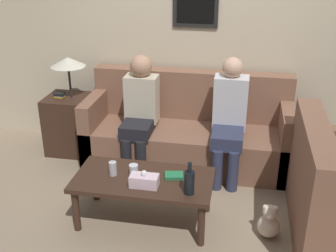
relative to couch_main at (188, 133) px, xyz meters
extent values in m
plane|color=gray|center=(0.00, -0.50, -0.33)|extent=(16.00, 16.00, 0.00)
cube|color=beige|center=(0.00, 0.42, 0.97)|extent=(9.00, 0.06, 2.60)
cube|color=brown|center=(0.00, -0.06, -0.12)|extent=(2.18, 0.81, 0.42)
cube|color=brown|center=(0.00, 0.24, 0.36)|extent=(2.18, 0.20, 0.54)
cube|color=brown|center=(-1.02, -0.06, 0.03)|extent=(0.14, 0.81, 0.72)
cube|color=brown|center=(1.02, -0.06, 0.03)|extent=(0.14, 0.81, 0.72)
cube|color=brown|center=(1.14, -1.08, 0.36)|extent=(0.20, 1.32, 0.54)
cube|color=brown|center=(1.44, -0.49, 0.03)|extent=(0.81, 0.14, 0.72)
cube|color=#382319|center=(-0.22, -1.17, 0.08)|extent=(1.17, 0.59, 0.04)
cylinder|color=#382319|center=(-0.74, -1.41, -0.14)|extent=(0.06, 0.06, 0.39)
cylinder|color=#382319|center=(0.31, -1.41, -0.14)|extent=(0.06, 0.06, 0.39)
cylinder|color=#382319|center=(-0.74, -0.94, -0.14)|extent=(0.06, 0.06, 0.39)
cylinder|color=#382319|center=(0.31, -0.94, -0.14)|extent=(0.06, 0.06, 0.39)
cube|color=#382319|center=(-1.37, -0.02, 0.00)|extent=(0.46, 0.46, 0.66)
cylinder|color=#262628|center=(-1.31, -0.02, 0.52)|extent=(0.02, 0.02, 0.37)
cone|color=beige|center=(-1.31, -0.02, 0.73)|extent=(0.37, 0.37, 0.10)
cube|color=gold|center=(-1.44, -0.04, 0.34)|extent=(0.11, 0.08, 0.02)
cube|color=navy|center=(-1.44, -0.04, 0.35)|extent=(0.11, 0.07, 0.02)
cube|color=black|center=(-1.44, -0.04, 0.37)|extent=(0.11, 0.08, 0.02)
cylinder|color=black|center=(0.20, -1.33, 0.19)|extent=(0.08, 0.08, 0.19)
cylinder|color=black|center=(0.20, -1.33, 0.33)|extent=(0.03, 0.03, 0.08)
cylinder|color=silver|center=(-0.31, -1.13, 0.14)|extent=(0.08, 0.08, 0.09)
cube|color=#237547|center=(0.04, -1.11, 0.11)|extent=(0.17, 0.14, 0.03)
cylinder|color=#BCBCC1|center=(-0.48, -1.17, 0.16)|extent=(0.07, 0.07, 0.12)
cube|color=silver|center=(-0.18, -1.30, 0.15)|extent=(0.23, 0.12, 0.10)
sphere|color=white|center=(-0.18, -1.30, 0.22)|extent=(0.05, 0.05, 0.05)
cube|color=black|center=(-0.49, -0.28, 0.14)|extent=(0.31, 0.40, 0.14)
cylinder|color=black|center=(-0.57, -0.48, -0.12)|extent=(0.11, 0.11, 0.42)
cylinder|color=black|center=(-0.41, -0.48, -0.12)|extent=(0.11, 0.11, 0.42)
cube|color=beige|center=(-0.49, -0.08, 0.39)|extent=(0.34, 0.22, 0.50)
sphere|color=tan|center=(-0.49, -0.08, 0.74)|extent=(0.23, 0.23, 0.23)
cube|color=#2D334C|center=(0.44, -0.31, 0.14)|extent=(0.31, 0.46, 0.14)
cylinder|color=#2D334C|center=(0.36, -0.54, -0.12)|extent=(0.11, 0.11, 0.42)
cylinder|color=#2D334C|center=(0.52, -0.54, -0.12)|extent=(0.11, 0.11, 0.42)
cube|color=silver|center=(0.44, -0.09, 0.41)|extent=(0.34, 0.22, 0.55)
sphere|color=tan|center=(0.44, -0.09, 0.78)|extent=(0.21, 0.21, 0.21)
sphere|color=beige|center=(0.85, -1.19, -0.24)|extent=(0.19, 0.19, 0.19)
sphere|color=beige|center=(0.85, -1.19, -0.10)|extent=(0.12, 0.12, 0.12)
sphere|color=beige|center=(0.80, -1.19, -0.06)|extent=(0.04, 0.04, 0.04)
sphere|color=beige|center=(0.89, -1.19, -0.06)|extent=(0.04, 0.04, 0.04)
sphere|color=#FFEAD1|center=(0.85, -1.24, -0.10)|extent=(0.05, 0.05, 0.05)
camera|label=1|loc=(0.56, -4.14, 1.93)|focal=45.00mm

